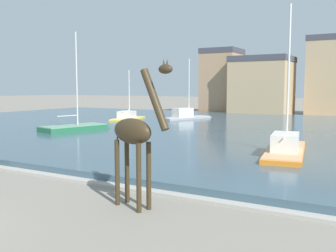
{
  "coord_description": "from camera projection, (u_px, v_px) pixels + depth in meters",
  "views": [
    {
      "loc": [
        11.5,
        -5.08,
        4.15
      ],
      "look_at": [
        2.04,
        11.65,
        2.2
      ],
      "focal_mm": 40.85,
      "sensor_mm": 36.0,
      "label": 1
    }
  ],
  "objects": [
    {
      "name": "harbor_water",
      "position": [
        239.0,
        130.0,
        35.07
      ],
      "size": [
        77.13,
        41.62,
        0.41
      ],
      "primitive_type": "cube",
      "color": "#3D5666",
      "rests_on": "ground"
    },
    {
      "name": "quay_edge_coping",
      "position": [
        81.0,
        180.0,
        16.85
      ],
      "size": [
        77.13,
        0.5,
        0.12
      ],
      "primitive_type": "cube",
      "color": "#ADA89E",
      "rests_on": "ground"
    },
    {
      "name": "giraffe_statue",
      "position": [
        135.0,
        134.0,
        12.92
      ],
      "size": [
        2.82,
        1.23,
        5.02
      ],
      "color": "#382B19",
      "rests_on": "ground"
    },
    {
      "name": "sailboat_green",
      "position": [
        79.0,
        129.0,
        33.8
      ],
      "size": [
        3.73,
        6.9,
        8.91
      ],
      "color": "#236B42",
      "rests_on": "ground"
    },
    {
      "name": "sailboat_orange",
      "position": [
        286.0,
        150.0,
        21.91
      ],
      "size": [
        3.09,
        8.54,
        8.77
      ],
      "color": "orange",
      "rests_on": "ground"
    },
    {
      "name": "sailboat_yellow",
      "position": [
        129.0,
        119.0,
        44.89
      ],
      "size": [
        3.98,
        7.05,
        6.14
      ],
      "color": "gold",
      "rests_on": "ground"
    },
    {
      "name": "sailboat_grey",
      "position": [
        188.0,
        118.0,
        45.44
      ],
      "size": [
        4.22,
        7.85,
        7.51
      ],
      "color": "#939399",
      "rests_on": "ground"
    },
    {
      "name": "townhouse_tall_gabled",
      "position": [
        222.0,
        81.0,
        61.1
      ],
      "size": [
        5.66,
        5.93,
        10.22
      ],
      "color": "tan",
      "rests_on": "ground"
    },
    {
      "name": "townhouse_corner_house",
      "position": [
        262.0,
        86.0,
        56.69
      ],
      "size": [
        8.36,
        7.69,
        8.66
      ],
      "color": "tan",
      "rests_on": "ground"
    },
    {
      "name": "townhouse_narrow_midrow",
      "position": [
        333.0,
        76.0,
        55.16
      ],
      "size": [
        6.92,
        5.57,
        11.51
      ],
      "color": "tan",
      "rests_on": "ground"
    }
  ]
}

